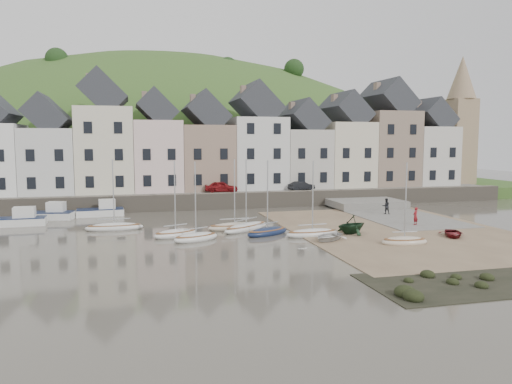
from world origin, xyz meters
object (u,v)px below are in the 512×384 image
object	(u,v)px
sailboat_0	(114,227)
person_dark	(386,206)
person_red	(415,216)
car_right	(302,186)
car_left	(222,187)
rowboat_white	(328,236)
rowboat_green	(351,224)
rowboat_red	(453,233)

from	to	relation	value
sailboat_0	person_dark	xyz separation A→B (m)	(27.00, 1.89, 0.67)
person_red	car_right	size ratio (longest dim) A/B	0.48
person_dark	car_left	size ratio (longest dim) A/B	0.42
sailboat_0	rowboat_white	world-z (taller)	sailboat_0
rowboat_white	person_red	bearing A→B (deg)	77.10
rowboat_green	car_left	distance (m)	21.39
car_left	rowboat_white	bearing A→B (deg)	-153.75
sailboat_0	car_right	world-z (taller)	sailboat_0
sailboat_0	person_dark	world-z (taller)	sailboat_0
rowboat_white	rowboat_green	world-z (taller)	rowboat_green
car_left	sailboat_0	bearing A→B (deg)	153.55
car_right	person_dark	bearing A→B (deg)	-170.08
rowboat_white	sailboat_0	bearing A→B (deg)	-155.36
rowboat_green	rowboat_red	world-z (taller)	rowboat_green
rowboat_red	car_left	distance (m)	27.51
sailboat_0	rowboat_green	distance (m)	20.22
sailboat_0	person_red	distance (m)	26.70
rowboat_green	rowboat_white	bearing A→B (deg)	-73.17
sailboat_0	rowboat_red	size ratio (longest dim) A/B	2.30
rowboat_green	person_red	distance (m)	7.60
sailboat_0	car_left	bearing A→B (deg)	48.13
sailboat_0	person_red	world-z (taller)	sailboat_0
rowboat_white	rowboat_red	size ratio (longest dim) A/B	1.09
car_left	person_dark	bearing A→B (deg)	-111.16
rowboat_green	person_dark	size ratio (longest dim) A/B	1.79
rowboat_red	car_left	bearing A→B (deg)	148.88
rowboat_white	person_dark	xyz separation A→B (m)	(10.94, 10.96, 0.56)
rowboat_red	person_dark	size ratio (longest dim) A/B	1.70
car_right	rowboat_white	bearing A→B (deg)	150.59
rowboat_red	person_red	bearing A→B (deg)	116.80
person_dark	car_right	size ratio (longest dim) A/B	0.49
rowboat_red	person_red	world-z (taller)	person_red
rowboat_green	person_dark	distance (m)	11.91
person_red	car_right	world-z (taller)	car_right
rowboat_white	rowboat_green	xyz separation A→B (m)	(2.93, 2.14, 0.45)
car_right	rowboat_green	bearing A→B (deg)	157.12
sailboat_0	car_left	size ratio (longest dim) A/B	1.64
sailboat_0	person_red	bearing A→B (deg)	-10.21
rowboat_green	person_red	world-z (taller)	person_red
rowboat_green	rowboat_red	xyz separation A→B (m)	(7.25, -3.24, -0.48)
person_red	car_left	bearing A→B (deg)	-81.70
rowboat_white	rowboat_red	bearing A→B (deg)	47.94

